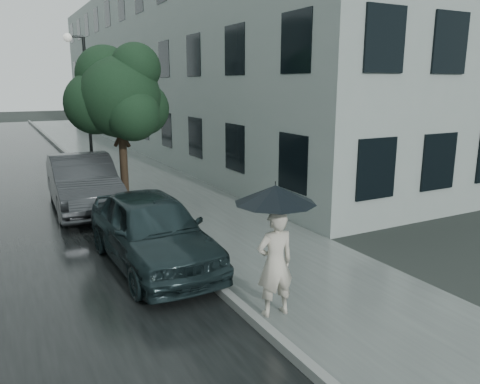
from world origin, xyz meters
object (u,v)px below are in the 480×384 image
street_tree (119,96)px  car_far (83,183)px  car_near (152,230)px  pedestrian (275,263)px  lamp_post (84,97)px

street_tree → car_far: street_tree is taller
car_near → pedestrian: bearing=-71.7°
car_far → street_tree: bearing=1.7°
pedestrian → lamp_post: lamp_post is taller
pedestrian → lamp_post: size_ratio=0.32×
car_far → car_near: bearing=-82.9°
pedestrian → lamp_post: 13.18m
car_near → car_far: size_ratio=0.91×
street_tree → car_near: street_tree is taller
lamp_post → car_far: size_ratio=1.13×
lamp_post → car_far: bearing=-96.7°
pedestrian → lamp_post: bearing=-84.5°
lamp_post → car_far: (-1.05, -4.92, -2.28)m
pedestrian → street_tree: 8.41m
street_tree → lamp_post: size_ratio=0.88×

